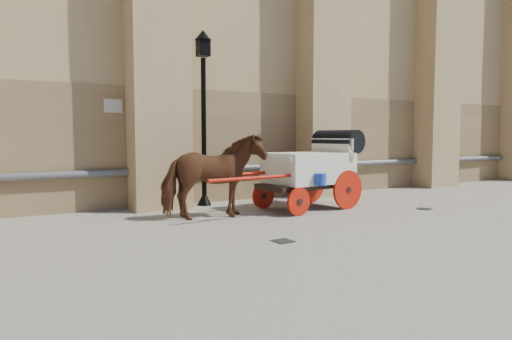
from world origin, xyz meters
TOP-DOWN VIEW (x-y plane):
  - ground at (0.00, 0.00)m, footprint 90.00×90.00m
  - horse at (-0.41, 1.73)m, footprint 2.23×1.09m
  - carriage at (2.34, 1.84)m, footprint 4.53×1.73m
  - street_lamp at (0.17, 3.57)m, footprint 0.42×0.42m
  - drain_grate_near at (-0.29, -0.84)m, footprint 0.34×0.34m
  - drain_grate_far at (4.58, 0.32)m, footprint 0.41×0.41m

SIDE VIEW (x-z plane):
  - ground at x=0.00m, z-range 0.00..0.00m
  - drain_grate_near at x=-0.29m, z-range 0.00..0.01m
  - drain_grate_far at x=4.58m, z-range 0.00..0.01m
  - horse at x=-0.41m, z-range 0.00..1.84m
  - carriage at x=2.34m, z-range 0.08..2.01m
  - street_lamp at x=0.17m, z-range 0.15..4.59m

